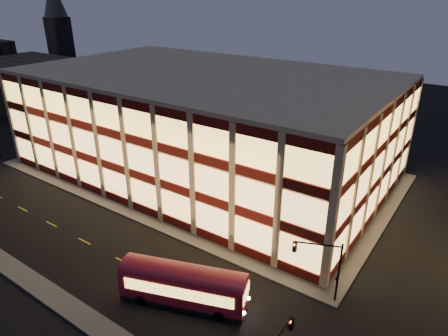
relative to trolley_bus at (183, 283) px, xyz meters
The scene contains 9 objects.
ground 14.64m from the trolley_bus, 152.00° to the left, with size 200.00×200.00×0.00m, color black.
sidewalk_office_south 17.73m from the trolley_bus, 153.71° to the left, with size 54.00×2.00×0.15m, color #514F4C.
sidewalk_office_east 25.97m from the trolley_bus, 66.80° to the left, with size 2.00×30.00×0.15m, color #514F4C.
sidewalk_near 14.35m from the trolley_bus, 154.16° to the right, with size 100.00×2.00×0.15m, color #514F4C.
office_building 28.92m from the trolley_bus, 123.52° to the left, with size 50.45×30.45×14.50m.
bg_building_a 78.86m from the trolley_bus, 161.65° to the left, with size 18.00×28.00×10.00m, color #2D2621.
church_tower 95.36m from the trolley_bus, 150.52° to the left, with size 5.00×5.00×18.00m, color #2D2621.
traffic_signal_far 11.93m from the trolley_bus, 36.79° to the left, with size 3.79×1.87×6.00m.
trolley_bus is the anchor object (origin of this frame).
Camera 1 is at (31.05, -26.85, 25.00)m, focal length 32.00 mm.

